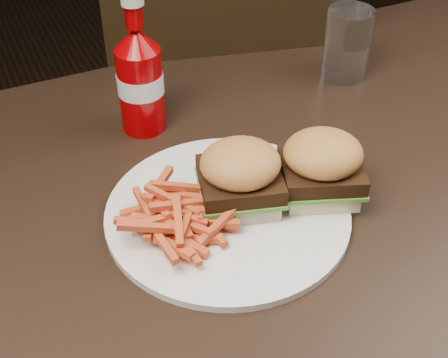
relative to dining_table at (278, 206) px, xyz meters
name	(u,v)px	position (x,y,z in m)	size (l,w,h in m)	color
dining_table	(278,206)	(0.00, 0.00, 0.00)	(1.20, 0.80, 0.04)	black
chair_far	(212,136)	(0.16, 0.56, -0.30)	(0.44, 0.44, 0.04)	black
plate	(228,213)	(-0.08, -0.01, 0.03)	(0.29, 0.29, 0.01)	white
sandwich_half_a	(240,196)	(-0.06, 0.00, 0.04)	(0.08, 0.08, 0.02)	beige
sandwich_half_b	(319,186)	(0.04, -0.03, 0.04)	(0.08, 0.08, 0.02)	#F1E6B9
fries_pile	(179,212)	(-0.14, -0.01, 0.05)	(0.11, 0.11, 0.04)	#D34B21
ketchup_bottle	(141,91)	(-0.10, 0.21, 0.08)	(0.06, 0.06, 0.12)	#9A0003
tumbler	(347,44)	(0.24, 0.21, 0.08)	(0.07, 0.07, 0.11)	white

